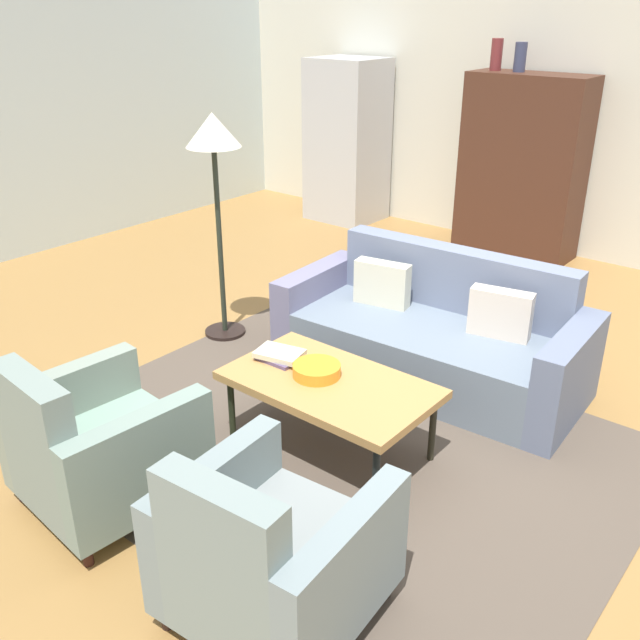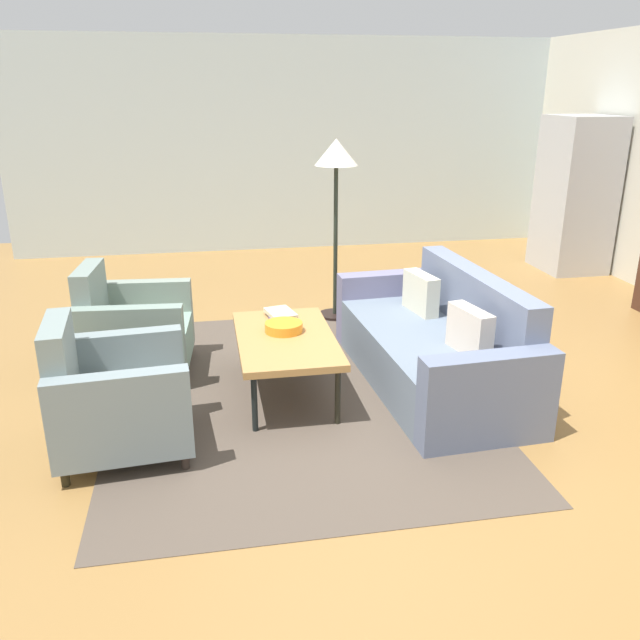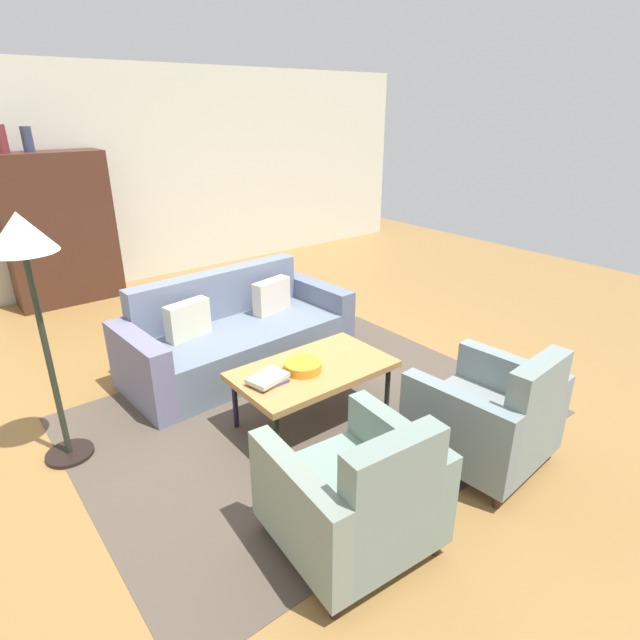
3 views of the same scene
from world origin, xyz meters
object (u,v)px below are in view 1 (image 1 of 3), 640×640
at_px(floor_lamp, 214,152).
at_px(couch, 434,337).
at_px(coffee_table, 330,386).
at_px(vase_round, 520,57).
at_px(armchair_left, 95,450).
at_px(fruit_bowl, 317,370).
at_px(refrigerator, 347,141).
at_px(cabinet, 522,167).
at_px(book_stack, 280,355).
at_px(armchair_right, 268,559).
at_px(vase_tall, 497,54).

bearing_deg(floor_lamp, couch, 16.49).
bearing_deg(coffee_table, vase_round, 102.38).
relative_size(armchair_left, vase_round, 3.23).
bearing_deg(vase_round, armchair_left, -86.92).
distance_m(coffee_table, fruit_bowl, 0.12).
distance_m(coffee_table, armchair_left, 1.32).
bearing_deg(refrigerator, cabinet, 2.79).
distance_m(fruit_bowl, refrigerator, 4.84).
bearing_deg(book_stack, fruit_bowl, -2.62).
xyz_separation_m(cabinet, refrigerator, (-2.15, -0.10, 0.03)).
height_order(armchair_right, cabinet, cabinet).
bearing_deg(cabinet, vase_round, -178.19).
bearing_deg(coffee_table, floor_lamp, 156.64).
bearing_deg(armchair_right, cabinet, 99.73).
bearing_deg(armchair_right, fruit_bowl, 116.33).
distance_m(armchair_right, floor_lamp, 3.12).
xyz_separation_m(book_stack, cabinet, (-0.34, 4.03, 0.41)).
height_order(fruit_bowl, vase_tall, vase_tall).
bearing_deg(couch, vase_tall, -71.57).
bearing_deg(armchair_left, refrigerator, 118.72).
relative_size(cabinet, vase_round, 6.61).
distance_m(couch, cabinet, 3.01).
bearing_deg(coffee_table, refrigerator, 126.22).
height_order(coffee_table, fruit_bowl, fruit_bowl).
xyz_separation_m(couch, vase_round, (-0.88, 2.85, 1.65)).
bearing_deg(coffee_table, armchair_right, -62.56).
bearing_deg(cabinet, armchair_right, -75.56).
bearing_deg(armchair_right, armchair_left, 175.29).
relative_size(book_stack, cabinet, 0.17).
bearing_deg(cabinet, floor_lamp, -105.05).
bearing_deg(vase_tall, vase_round, 0.00).
xyz_separation_m(coffee_table, fruit_bowl, (-0.10, 0.00, 0.07)).
bearing_deg(fruit_bowl, couch, 85.59).
bearing_deg(vase_round, refrigerator, -177.14).
distance_m(fruit_bowl, vase_round, 4.36).
xyz_separation_m(couch, armchair_left, (-0.60, -2.35, 0.06)).
relative_size(couch, armchair_right, 2.44).
relative_size(armchair_right, floor_lamp, 0.51).
height_order(couch, floor_lamp, floor_lamp).
xyz_separation_m(armchair_right, vase_round, (-1.49, 5.20, 1.59)).
bearing_deg(refrigerator, vase_tall, 3.27).
height_order(cabinet, vase_tall, vase_tall).
relative_size(coffee_table, armchair_right, 1.36).
bearing_deg(book_stack, floor_lamp, 150.75).
height_order(coffee_table, vase_round, vase_round).
height_order(book_stack, vase_tall, vase_tall).
height_order(armchair_left, cabinet, cabinet).
bearing_deg(refrigerator, couch, -43.69).
height_order(cabinet, floor_lamp, cabinet).
xyz_separation_m(refrigerator, floor_lamp, (1.25, -3.23, 0.52)).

